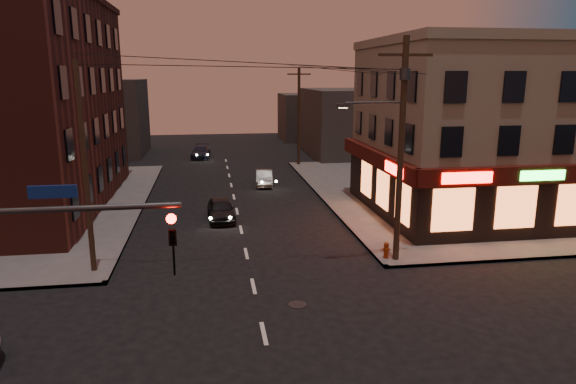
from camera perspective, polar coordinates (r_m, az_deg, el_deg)
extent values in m
plane|color=black|center=(17.99, -2.71, -15.43)|extent=(120.00, 120.00, 0.00)
cube|color=#514F4C|center=(40.78, 20.18, 0.16)|extent=(24.00, 28.00, 0.15)
cube|color=gray|center=(34.30, 22.29, 6.32)|extent=(15.00, 12.00, 10.00)
cube|color=gray|center=(34.18, 23.07, 15.07)|extent=(15.20, 12.20, 0.50)
cube|color=black|center=(29.96, 27.53, -1.46)|extent=(15.12, 0.25, 3.40)
cube|color=black|center=(31.67, 10.13, 0.55)|extent=(0.25, 12.12, 3.40)
cube|color=#43100A|center=(29.37, 28.23, 1.81)|extent=(15.60, 0.50, 0.90)
cube|color=#43100A|center=(31.25, 9.74, 3.76)|extent=(0.50, 12.60, 0.90)
cube|color=#FF140C|center=(26.30, 19.30, 1.49)|extent=(2.60, 0.06, 0.55)
cube|color=#26FF3F|center=(28.39, 26.45, 1.66)|extent=(2.40, 0.06, 0.50)
cube|color=#FF140C|center=(27.63, 11.68, 2.48)|extent=(0.06, 2.60, 0.55)
cube|color=orange|center=(29.47, 26.78, -1.40)|extent=(12.40, 0.08, 2.20)
cube|color=orange|center=(30.68, 10.47, 0.32)|extent=(0.08, 8.40, 2.20)
cube|color=#3F3D3A|center=(56.19, 7.45, 7.70)|extent=(10.00, 12.00, 7.00)
cube|color=#3F3D3A|center=(59.04, -20.07, 7.77)|extent=(9.00, 10.00, 8.00)
cube|color=#3F3D3A|center=(69.32, 2.60, 8.36)|extent=(8.00, 8.00, 6.00)
cylinder|color=#382619|center=(23.37, 12.43, 4.30)|extent=(0.28, 0.28, 10.00)
cube|color=#382619|center=(23.14, 12.95, 14.63)|extent=(2.40, 0.12, 0.12)
cylinder|color=#333538|center=(23.13, 12.84, 12.65)|extent=(0.44, 0.44, 0.50)
cylinder|color=#333538|center=(22.72, 9.59, 9.76)|extent=(2.60, 0.10, 0.10)
cube|color=#333538|center=(22.33, 6.12, 9.56)|extent=(0.60, 0.25, 0.18)
cube|color=#FFD88C|center=(22.33, 6.11, 9.30)|extent=(0.35, 0.15, 0.04)
cylinder|color=#382619|center=(48.64, 1.21, 8.36)|extent=(0.26, 0.26, 9.00)
cylinder|color=#382619|center=(23.18, -21.62, 2.36)|extent=(0.24, 0.24, 9.00)
cylinder|color=#333538|center=(10.83, -23.49, -1.75)|extent=(4.40, 0.12, 0.12)
imported|color=black|center=(10.63, -12.74, -4.04)|extent=(0.16, 0.20, 1.00)
sphere|color=#FF0C05|center=(10.44, -12.85, -2.92)|extent=(0.20, 0.20, 0.20)
cube|color=navy|center=(10.81, -24.68, 0.02)|extent=(0.90, 0.05, 0.25)
imported|color=black|center=(30.97, -7.46, -1.92)|extent=(1.74, 3.92, 1.31)
imported|color=#61615B|center=(40.32, -2.66, 1.57)|extent=(1.60, 3.70, 1.18)
imported|color=black|center=(54.42, -9.68, 4.42)|extent=(2.15, 4.51, 1.27)
cylinder|color=maroon|center=(24.54, 10.85, -6.52)|extent=(0.29, 0.29, 0.62)
sphere|color=maroon|center=(24.43, 10.88, -5.77)|extent=(0.25, 0.25, 0.25)
cylinder|color=maroon|center=(24.50, 10.86, -6.25)|extent=(0.35, 0.23, 0.12)
cylinder|color=maroon|center=(24.50, 10.86, -6.25)|extent=(0.23, 0.35, 0.12)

